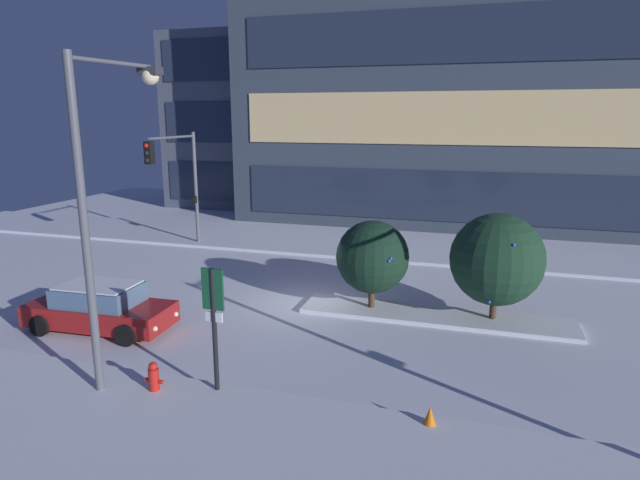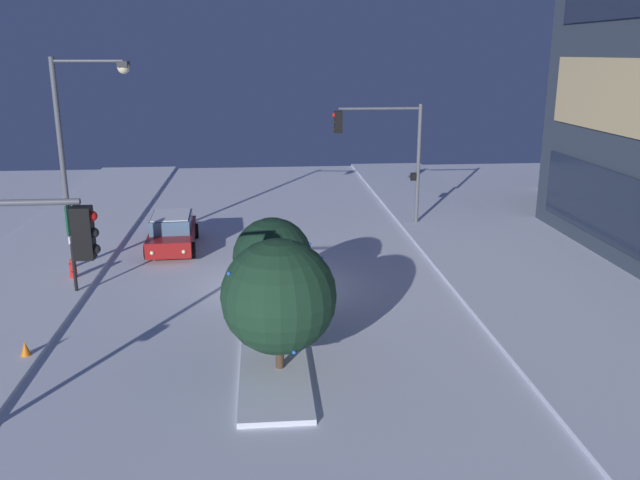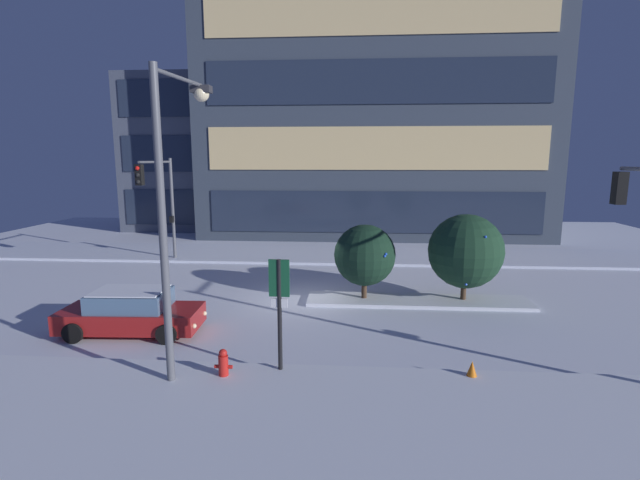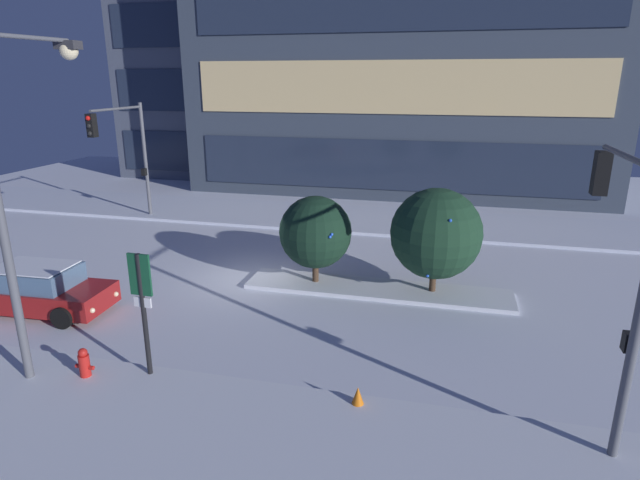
# 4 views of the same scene
# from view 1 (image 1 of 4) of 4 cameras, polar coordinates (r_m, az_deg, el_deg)

# --- Properties ---
(ground) EXTENTS (52.00, 52.00, 0.00)m
(ground) POSITION_cam_1_polar(r_m,az_deg,el_deg) (19.57, -1.45, -6.80)
(ground) COLOR silver
(curb_strip_near) EXTENTS (52.00, 5.20, 0.14)m
(curb_strip_near) POSITION_cam_1_polar(r_m,az_deg,el_deg) (12.18, -15.87, -20.15)
(curb_strip_near) COLOR silver
(curb_strip_near) RESTS_ON ground
(curb_strip_far) EXTENTS (52.00, 5.20, 0.14)m
(curb_strip_far) POSITION_cam_1_polar(r_m,az_deg,el_deg) (27.92, 4.40, -0.62)
(curb_strip_far) COLOR silver
(curb_strip_far) RESTS_ON ground
(median_strip) EXTENTS (9.00, 1.80, 0.14)m
(median_strip) POSITION_cam_1_polar(r_m,az_deg,el_deg) (18.69, 12.02, -7.84)
(median_strip) COLOR silver
(median_strip) RESTS_ON ground
(office_tower_main) EXTENTS (25.40, 14.00, 25.96)m
(office_tower_main) POSITION_cam_1_polar(r_m,az_deg,el_deg) (38.70, 13.99, 22.09)
(office_tower_main) COLOR #384251
(office_tower_main) RESTS_ON ground
(office_tower_secondary) EXTENTS (13.06, 10.31, 12.37)m
(office_tower_secondary) POSITION_cam_1_polar(r_m,az_deg,el_deg) (42.54, -5.21, 12.35)
(office_tower_secondary) COLOR #4C5466
(office_tower_secondary) RESTS_ON ground
(car_near) EXTENTS (4.71, 2.20, 1.49)m
(car_near) POSITION_cam_1_polar(r_m,az_deg,el_deg) (18.49, -22.21, -6.68)
(car_near) COLOR maroon
(car_near) RESTS_ON ground
(traffic_light_corner_far_left) EXTENTS (0.32, 4.23, 5.83)m
(traffic_light_corner_far_left) POSITION_cam_1_polar(r_m,az_deg,el_deg) (27.25, -14.79, 7.04)
(traffic_light_corner_far_left) COLOR #565960
(traffic_light_corner_far_left) RESTS_ON ground
(street_lamp_arched) EXTENTS (0.67, 2.87, 7.99)m
(street_lamp_arched) POSITION_cam_1_polar(r_m,az_deg,el_deg) (13.72, -21.72, 6.01)
(street_lamp_arched) COLOR #565960
(street_lamp_arched) RESTS_ON ground
(fire_hydrant) EXTENTS (0.48, 0.26, 0.87)m
(fire_hydrant) POSITION_cam_1_polar(r_m,az_deg,el_deg) (14.05, -17.14, -13.87)
(fire_hydrant) COLOR red
(fire_hydrant) RESTS_ON ground
(parking_info_sign) EXTENTS (0.55, 0.12, 3.19)m
(parking_info_sign) POSITION_cam_1_polar(r_m,az_deg,el_deg) (13.05, -11.15, -7.79)
(parking_info_sign) COLOR black
(parking_info_sign) RESTS_ON ground
(decorated_tree_median) EXTENTS (2.98, 2.98, 3.63)m
(decorated_tree_median) POSITION_cam_1_polar(r_m,az_deg,el_deg) (18.18, 18.17, -1.98)
(decorated_tree_median) COLOR #473323
(decorated_tree_median) RESTS_ON ground
(decorated_tree_left_of_median) EXTENTS (2.50, 2.50, 3.18)m
(decorated_tree_left_of_median) POSITION_cam_1_polar(r_m,az_deg,el_deg) (18.47, 5.56, -1.81)
(decorated_tree_left_of_median) COLOR #473323
(decorated_tree_left_of_median) RESTS_ON ground
(construction_cone) EXTENTS (0.36, 0.36, 0.55)m
(construction_cone) POSITION_cam_1_polar(r_m,az_deg,el_deg) (12.46, 11.52, -17.96)
(construction_cone) COLOR orange
(construction_cone) RESTS_ON ground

